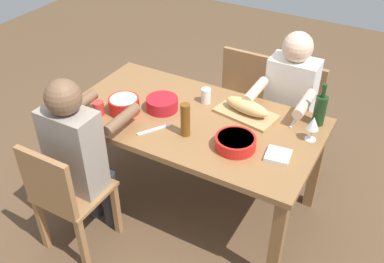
{
  "coord_description": "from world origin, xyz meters",
  "views": [
    {
      "loc": [
        1.17,
        -2.08,
        2.35
      ],
      "look_at": [
        0.0,
        0.0,
        0.63
      ],
      "focal_mm": 41.02,
      "sensor_mm": 36.0,
      "label": 1
    }
  ],
  "objects_px": {
    "wine_glass": "(313,124)",
    "bread_loaf": "(247,107)",
    "chair_far_right": "(292,113)",
    "serving_bowl_salad": "(162,103)",
    "cup_near_left": "(99,108)",
    "diner_near_left": "(79,150)",
    "napkin_stack": "(278,155)",
    "serving_bowl_pasta": "(124,104)",
    "beer_bottle": "(185,120)",
    "serving_bowl_fruit": "(235,142)",
    "wine_bottle": "(320,110)",
    "diner_far_right": "(288,100)",
    "cup_far_center": "(206,96)",
    "dining_table": "(192,129)",
    "chair_near_left": "(64,194)",
    "cutting_board": "(246,114)",
    "chair_far_center": "(238,98)"
  },
  "relations": [
    {
      "from": "serving_bowl_fruit",
      "to": "dining_table",
      "type": "bearing_deg",
      "value": 158.4
    },
    {
      "from": "chair_far_center",
      "to": "cup_near_left",
      "type": "height_order",
      "value": "chair_far_center"
    },
    {
      "from": "serving_bowl_fruit",
      "to": "cup_near_left",
      "type": "height_order",
      "value": "cup_near_left"
    },
    {
      "from": "cutting_board",
      "to": "cup_near_left",
      "type": "distance_m",
      "value": 0.98
    },
    {
      "from": "chair_far_right",
      "to": "diner_far_right",
      "type": "relative_size",
      "value": 0.71
    },
    {
      "from": "serving_bowl_pasta",
      "to": "serving_bowl_fruit",
      "type": "distance_m",
      "value": 0.81
    },
    {
      "from": "chair_far_right",
      "to": "serving_bowl_salad",
      "type": "height_order",
      "value": "chair_far_right"
    },
    {
      "from": "chair_near_left",
      "to": "cup_near_left",
      "type": "relative_size",
      "value": 9.01
    },
    {
      "from": "cup_far_center",
      "to": "chair_far_right",
      "type": "bearing_deg",
      "value": 49.78
    },
    {
      "from": "chair_near_left",
      "to": "wine_glass",
      "type": "bearing_deg",
      "value": 37.18
    },
    {
      "from": "serving_bowl_pasta",
      "to": "beer_bottle",
      "type": "bearing_deg",
      "value": -3.14
    },
    {
      "from": "dining_table",
      "to": "chair_far_center",
      "type": "xyz_separation_m",
      "value": [
        0.0,
        0.77,
        -0.17
      ]
    },
    {
      "from": "chair_far_right",
      "to": "serving_bowl_fruit",
      "type": "xyz_separation_m",
      "value": [
        -0.08,
        -0.92,
        0.3
      ]
    },
    {
      "from": "cup_far_center",
      "to": "chair_near_left",
      "type": "bearing_deg",
      "value": -114.53
    },
    {
      "from": "chair_near_left",
      "to": "beer_bottle",
      "type": "bearing_deg",
      "value": 48.83
    },
    {
      "from": "cutting_board",
      "to": "napkin_stack",
      "type": "xyz_separation_m",
      "value": [
        0.34,
        -0.32,
        0.0
      ]
    },
    {
      "from": "diner_far_right",
      "to": "cup_far_center",
      "type": "distance_m",
      "value": 0.61
    },
    {
      "from": "bread_loaf",
      "to": "cup_far_center",
      "type": "distance_m",
      "value": 0.31
    },
    {
      "from": "dining_table",
      "to": "diner_far_right",
      "type": "bearing_deg",
      "value": 51.93
    },
    {
      "from": "bread_loaf",
      "to": "wine_glass",
      "type": "height_order",
      "value": "wine_glass"
    },
    {
      "from": "serving_bowl_salad",
      "to": "serving_bowl_fruit",
      "type": "distance_m",
      "value": 0.62
    },
    {
      "from": "diner_far_right",
      "to": "serving_bowl_pasta",
      "type": "relative_size",
      "value": 5.85
    },
    {
      "from": "diner_near_left",
      "to": "napkin_stack",
      "type": "bearing_deg",
      "value": 23.51
    },
    {
      "from": "wine_glass",
      "to": "napkin_stack",
      "type": "bearing_deg",
      "value": -113.84
    },
    {
      "from": "cutting_board",
      "to": "bread_loaf",
      "type": "bearing_deg",
      "value": 0.0
    },
    {
      "from": "diner_near_left",
      "to": "chair_far_right",
      "type": "relative_size",
      "value": 1.41
    },
    {
      "from": "serving_bowl_pasta",
      "to": "dining_table",
      "type": "bearing_deg",
      "value": 19.71
    },
    {
      "from": "diner_near_left",
      "to": "napkin_stack",
      "type": "xyz_separation_m",
      "value": [
        1.1,
        0.48,
        0.05
      ]
    },
    {
      "from": "diner_near_left",
      "to": "cup_near_left",
      "type": "height_order",
      "value": "diner_near_left"
    },
    {
      "from": "dining_table",
      "to": "chair_far_center",
      "type": "height_order",
      "value": "chair_far_center"
    },
    {
      "from": "cup_near_left",
      "to": "serving_bowl_salad",
      "type": "bearing_deg",
      "value": 37.76
    },
    {
      "from": "chair_near_left",
      "to": "serving_bowl_fruit",
      "type": "distance_m",
      "value": 1.09
    },
    {
      "from": "chair_far_right",
      "to": "diner_far_right",
      "type": "xyz_separation_m",
      "value": [
        -0.0,
        -0.18,
        0.21
      ]
    },
    {
      "from": "serving_bowl_salad",
      "to": "cup_near_left",
      "type": "distance_m",
      "value": 0.42
    },
    {
      "from": "beer_bottle",
      "to": "serving_bowl_fruit",
      "type": "bearing_deg",
      "value": 5.43
    },
    {
      "from": "wine_glass",
      "to": "wine_bottle",
      "type": "bearing_deg",
      "value": 93.44
    },
    {
      "from": "wine_glass",
      "to": "dining_table",
      "type": "bearing_deg",
      "value": -168.98
    },
    {
      "from": "serving_bowl_fruit",
      "to": "wine_glass",
      "type": "relative_size",
      "value": 1.48
    },
    {
      "from": "serving_bowl_salad",
      "to": "serving_bowl_fruit",
      "type": "bearing_deg",
      "value": -13.38
    },
    {
      "from": "diner_near_left",
      "to": "beer_bottle",
      "type": "xyz_separation_m",
      "value": [
        0.52,
        0.41,
        0.15
      ]
    },
    {
      "from": "diner_near_left",
      "to": "bread_loaf",
      "type": "xyz_separation_m",
      "value": [
        0.76,
        0.79,
        0.11
      ]
    },
    {
      "from": "chair_far_right",
      "to": "wine_bottle",
      "type": "distance_m",
      "value": 0.63
    },
    {
      "from": "chair_far_center",
      "to": "serving_bowl_fruit",
      "type": "relative_size",
      "value": 3.45
    },
    {
      "from": "chair_far_center",
      "to": "cutting_board",
      "type": "relative_size",
      "value": 2.12
    },
    {
      "from": "wine_glass",
      "to": "bread_loaf",
      "type": "bearing_deg",
      "value": 172.46
    },
    {
      "from": "diner_near_left",
      "to": "cup_far_center",
      "type": "height_order",
      "value": "diner_near_left"
    },
    {
      "from": "serving_bowl_fruit",
      "to": "napkin_stack",
      "type": "bearing_deg",
      "value": 8.8
    },
    {
      "from": "diner_far_right",
      "to": "serving_bowl_pasta",
      "type": "bearing_deg",
      "value": -140.23
    },
    {
      "from": "chair_far_right",
      "to": "wine_bottle",
      "type": "height_order",
      "value": "wine_bottle"
    },
    {
      "from": "bread_loaf",
      "to": "cup_near_left",
      "type": "distance_m",
      "value": 0.98
    }
  ]
}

